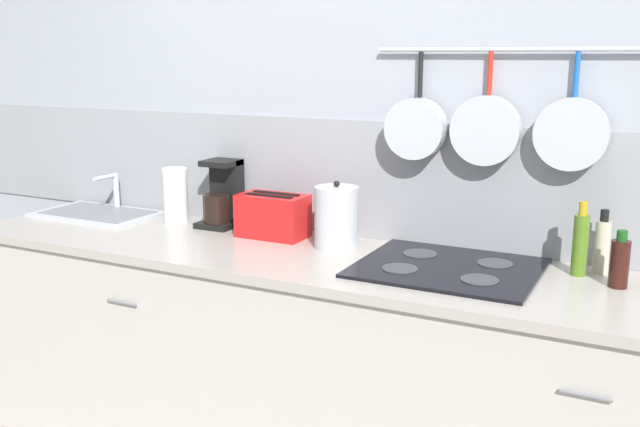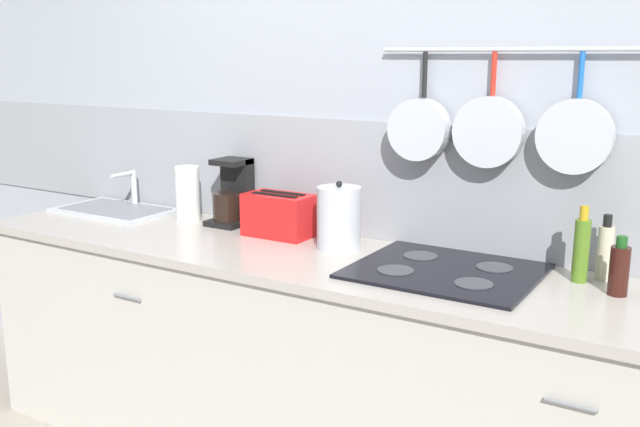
{
  "view_description": "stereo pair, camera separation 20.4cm",
  "coord_description": "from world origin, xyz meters",
  "px_view_note": "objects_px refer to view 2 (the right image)",
  "views": [
    {
      "loc": [
        1.0,
        -2.27,
        1.64
      ],
      "look_at": [
        -0.15,
        0.0,
        1.07
      ],
      "focal_mm": 40.0,
      "sensor_mm": 36.0,
      "label": 1
    },
    {
      "loc": [
        1.18,
        -2.17,
        1.64
      ],
      "look_at": [
        -0.15,
        0.0,
        1.07
      ],
      "focal_mm": 40.0,
      "sensor_mm": 36.0,
      "label": 2
    }
  ],
  "objects_px": {
    "paper_towel_roll": "(188,194)",
    "bottle_dish_soap": "(619,269)",
    "bottle_sesame_oil": "(581,249)",
    "bottle_olive_oil": "(605,251)",
    "kettle": "(339,218)",
    "toaster": "(279,215)",
    "coffee_maker": "(233,197)"
  },
  "relations": [
    {
      "from": "kettle",
      "to": "bottle_dish_soap",
      "type": "relative_size",
      "value": 1.4
    },
    {
      "from": "bottle_olive_oil",
      "to": "bottle_dish_soap",
      "type": "xyz_separation_m",
      "value": [
        0.07,
        -0.14,
        -0.01
      ]
    },
    {
      "from": "bottle_dish_soap",
      "to": "coffee_maker",
      "type": "bearing_deg",
      "value": 175.28
    },
    {
      "from": "paper_towel_roll",
      "to": "bottle_olive_oil",
      "type": "height_order",
      "value": "paper_towel_roll"
    },
    {
      "from": "bottle_sesame_oil",
      "to": "bottle_dish_soap",
      "type": "height_order",
      "value": "bottle_sesame_oil"
    },
    {
      "from": "kettle",
      "to": "bottle_olive_oil",
      "type": "relative_size",
      "value": 1.19
    },
    {
      "from": "coffee_maker",
      "to": "bottle_olive_oil",
      "type": "height_order",
      "value": "coffee_maker"
    },
    {
      "from": "coffee_maker",
      "to": "paper_towel_roll",
      "type": "bearing_deg",
      "value": -165.49
    },
    {
      "from": "toaster",
      "to": "bottle_olive_oil",
      "type": "distance_m",
      "value": 1.25
    },
    {
      "from": "bottle_sesame_oil",
      "to": "bottle_olive_oil",
      "type": "distance_m",
      "value": 0.09
    },
    {
      "from": "bottle_sesame_oil",
      "to": "bottle_dish_soap",
      "type": "bearing_deg",
      "value": -30.24
    },
    {
      "from": "paper_towel_roll",
      "to": "bottle_dish_soap",
      "type": "height_order",
      "value": "paper_towel_roll"
    },
    {
      "from": "bottle_sesame_oil",
      "to": "bottle_dish_soap",
      "type": "distance_m",
      "value": 0.15
    },
    {
      "from": "paper_towel_roll",
      "to": "bottle_sesame_oil",
      "type": "distance_m",
      "value": 1.7
    },
    {
      "from": "toaster",
      "to": "bottle_dish_soap",
      "type": "relative_size",
      "value": 1.57
    },
    {
      "from": "bottle_sesame_oil",
      "to": "bottle_olive_oil",
      "type": "bearing_deg",
      "value": 44.33
    },
    {
      "from": "toaster",
      "to": "kettle",
      "type": "bearing_deg",
      "value": -6.25
    },
    {
      "from": "kettle",
      "to": "bottle_dish_soap",
      "type": "height_order",
      "value": "kettle"
    },
    {
      "from": "coffee_maker",
      "to": "kettle",
      "type": "bearing_deg",
      "value": -10.2
    },
    {
      "from": "kettle",
      "to": "bottle_olive_oil",
      "type": "bearing_deg",
      "value": 6.79
    },
    {
      "from": "bottle_olive_oil",
      "to": "bottle_dish_soap",
      "type": "relative_size",
      "value": 1.18
    },
    {
      "from": "coffee_maker",
      "to": "bottle_olive_oil",
      "type": "bearing_deg",
      "value": 0.17
    },
    {
      "from": "paper_towel_roll",
      "to": "kettle",
      "type": "distance_m",
      "value": 0.81
    },
    {
      "from": "paper_towel_roll",
      "to": "bottle_olive_oil",
      "type": "relative_size",
      "value": 1.11
    },
    {
      "from": "bottle_olive_oil",
      "to": "paper_towel_roll",
      "type": "bearing_deg",
      "value": -178.07
    },
    {
      "from": "paper_towel_roll",
      "to": "toaster",
      "type": "relative_size",
      "value": 0.83
    },
    {
      "from": "kettle",
      "to": "paper_towel_roll",
      "type": "bearing_deg",
      "value": 176.25
    },
    {
      "from": "coffee_maker",
      "to": "bottle_sesame_oil",
      "type": "xyz_separation_m",
      "value": [
        1.48,
        -0.06,
        -0.01
      ]
    },
    {
      "from": "toaster",
      "to": "bottle_sesame_oil",
      "type": "relative_size",
      "value": 1.16
    },
    {
      "from": "paper_towel_roll",
      "to": "coffee_maker",
      "type": "distance_m",
      "value": 0.22
    },
    {
      "from": "paper_towel_roll",
      "to": "coffee_maker",
      "type": "xyz_separation_m",
      "value": [
        0.21,
        0.05,
        -0.0
      ]
    },
    {
      "from": "bottle_olive_oil",
      "to": "bottle_dish_soap",
      "type": "distance_m",
      "value": 0.15
    }
  ]
}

